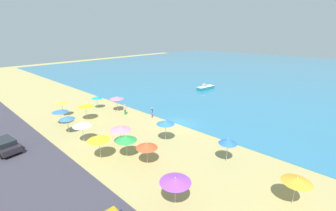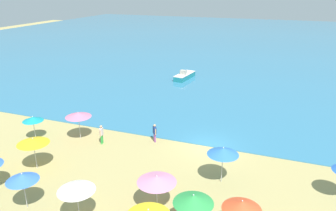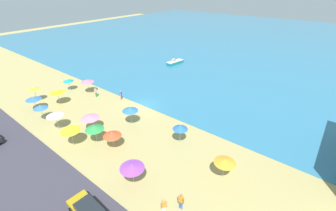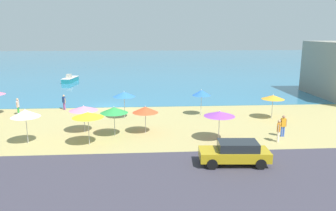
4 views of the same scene
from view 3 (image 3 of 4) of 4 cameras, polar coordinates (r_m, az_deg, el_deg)
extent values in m
plane|color=tan|center=(34.74, -6.04, -0.16)|extent=(160.00, 160.00, 0.00)
cube|color=teal|center=(81.19, 22.73, 14.95)|extent=(150.00, 110.00, 0.05)
cube|color=#3B3744|center=(27.51, -33.69, -14.63)|extent=(80.00, 8.00, 0.06)
cylinder|color=#B2B2B7|center=(27.96, -17.86, -7.29)|extent=(0.05, 0.05, 1.89)
cone|color=green|center=(27.33, -18.21, -5.38)|extent=(2.16, 2.16, 0.46)
sphere|color=silver|center=(27.19, -18.29, -4.93)|extent=(0.08, 0.08, 0.08)
cylinder|color=#B2B2B7|center=(35.12, -29.26, -1.91)|extent=(0.05, 0.05, 1.93)
cone|color=blue|center=(34.63, -29.70, -0.32)|extent=(1.87, 1.87, 0.42)
sphere|color=silver|center=(34.53, -29.79, 0.03)|extent=(0.08, 0.08, 0.08)
cylinder|color=#B2B2B7|center=(22.23, -8.91, -17.08)|extent=(0.05, 0.05, 1.92)
cone|color=purple|center=(21.47, -9.13, -15.06)|extent=(2.31, 2.31, 0.36)
sphere|color=silver|center=(21.32, -9.18, -14.66)|extent=(0.08, 0.08, 0.08)
cylinder|color=#B2B2B7|center=(38.49, -30.65, 0.19)|extent=(0.05, 0.05, 1.78)
cone|color=blue|center=(38.08, -31.03, 1.53)|extent=(2.15, 2.15, 0.36)
sphere|color=silver|center=(38.00, -31.11, 1.81)|extent=(0.08, 0.08, 0.08)
cylinder|color=#B2B2B7|center=(41.23, -30.53, 2.24)|extent=(0.05, 0.05, 2.07)
cone|color=gold|center=(40.80, -30.94, 3.70)|extent=(1.73, 1.73, 0.36)
sphere|color=silver|center=(40.72, -31.01, 3.97)|extent=(0.08, 0.08, 0.08)
cylinder|color=#B2B2B7|center=(32.13, -26.37, -3.85)|extent=(0.05, 0.05, 2.06)
cone|color=white|center=(31.53, -26.86, -1.95)|extent=(2.08, 2.08, 0.52)
sphere|color=silver|center=(31.40, -26.97, -1.50)|extent=(0.08, 0.08, 0.08)
cylinder|color=#B2B2B7|center=(28.35, -23.16, -7.58)|extent=(0.05, 0.05, 2.09)
cone|color=yellow|center=(27.71, -23.63, -5.60)|extent=(2.25, 2.25, 0.38)
sphere|color=silver|center=(27.59, -23.71, -5.22)|extent=(0.08, 0.08, 0.08)
cylinder|color=#B2B2B7|center=(42.97, -23.74, 4.65)|extent=(0.05, 0.05, 1.73)
cone|color=teal|center=(42.61, -24.01, 5.86)|extent=(1.73, 1.73, 0.36)
sphere|color=silver|center=(42.54, -24.06, 6.12)|extent=(0.08, 0.08, 0.08)
cylinder|color=#B2B2B7|center=(26.60, -13.74, -8.90)|extent=(0.05, 0.05, 1.73)
cone|color=#E74F28|center=(25.98, -14.02, -7.06)|extent=(2.07, 2.07, 0.48)
sphere|color=silver|center=(25.83, -14.09, -6.58)|extent=(0.08, 0.08, 0.08)
cylinder|color=#B2B2B7|center=(30.30, -18.88, -4.46)|extent=(0.05, 0.05, 1.84)
cone|color=pink|center=(29.76, -19.20, -2.77)|extent=(2.32, 2.32, 0.36)
sphere|color=silver|center=(29.66, -19.26, -2.43)|extent=(0.08, 0.08, 0.08)
cylinder|color=#B2B2B7|center=(38.50, -25.97, 1.64)|extent=(0.05, 0.05, 2.05)
cone|color=yellow|center=(38.04, -26.35, 3.19)|extent=(2.25, 2.25, 0.36)
sphere|color=silver|center=(37.95, -26.41, 3.47)|extent=(0.08, 0.08, 0.08)
cylinder|color=#B2B2B7|center=(30.13, -9.40, -3.00)|extent=(0.05, 0.05, 2.14)
cone|color=#3071C0|center=(29.49, -9.59, -0.94)|extent=(2.09, 2.09, 0.46)
sphere|color=silver|center=(29.36, -9.63, -0.50)|extent=(0.08, 0.08, 0.08)
cylinder|color=#B2B2B7|center=(40.58, -19.56, 4.37)|extent=(0.05, 0.05, 2.09)
cone|color=#D47294|center=(40.14, -19.84, 5.89)|extent=(2.18, 2.18, 0.36)
sphere|color=silver|center=(40.06, -19.89, 6.16)|extent=(0.08, 0.08, 0.08)
cylinder|color=#B2B2B7|center=(26.56, 3.07, -7.66)|extent=(0.05, 0.05, 2.01)
cone|color=blue|center=(25.85, 3.14, -5.50)|extent=(1.77, 1.77, 0.52)
sphere|color=silver|center=(25.69, 3.16, -4.97)|extent=(0.08, 0.08, 0.08)
cylinder|color=#B2B2B7|center=(23.11, 13.93, -15.54)|extent=(0.05, 0.05, 1.91)
cone|color=gold|center=(22.37, 14.27, -13.54)|extent=(2.10, 2.10, 0.37)
sphere|color=silver|center=(22.23, 14.34, -13.13)|extent=(0.08, 0.08, 0.08)
cylinder|color=white|center=(20.34, -1.31, -24.98)|extent=(0.14, 0.14, 0.81)
cylinder|color=white|center=(20.37, -0.79, -24.84)|extent=(0.14, 0.14, 0.81)
cube|color=orange|center=(19.77, -1.07, -23.67)|extent=(0.37, 0.42, 0.64)
sphere|color=tan|center=(19.42, -1.08, -22.87)|extent=(0.22, 0.22, 0.22)
cylinder|color=tan|center=(19.77, -1.78, -23.95)|extent=(0.09, 0.09, 0.58)
cylinder|color=tan|center=(19.86, -0.36, -23.57)|extent=(0.09, 0.09, 0.58)
cylinder|color=blue|center=(20.66, 3.04, -23.81)|extent=(0.14, 0.14, 0.81)
cylinder|color=blue|center=(20.61, 3.51, -24.01)|extent=(0.14, 0.14, 0.81)
cube|color=orange|center=(20.05, 3.34, -22.66)|extent=(0.38, 0.26, 0.65)
sphere|color=#9B6A57|center=(19.70, 3.38, -21.84)|extent=(0.22, 0.22, 0.22)
cylinder|color=#9B6A57|center=(20.16, 2.69, -22.47)|extent=(0.09, 0.09, 0.58)
cylinder|color=#9B6A57|center=(20.03, 3.98, -23.02)|extent=(0.09, 0.09, 0.58)
cylinder|color=green|center=(39.07, -17.66, 2.68)|extent=(0.14, 0.14, 0.79)
cylinder|color=green|center=(38.97, -17.84, 2.57)|extent=(0.14, 0.14, 0.79)
cube|color=silver|center=(38.72, -17.91, 3.56)|extent=(0.27, 0.39, 0.63)
sphere|color=tan|center=(38.55, -18.01, 4.16)|extent=(0.22, 0.22, 0.22)
cylinder|color=tan|center=(38.89, -17.65, 3.63)|extent=(0.09, 0.09, 0.56)
cylinder|color=tan|center=(38.60, -18.15, 3.36)|extent=(0.09, 0.09, 0.56)
cylinder|color=#9C4F9E|center=(37.15, -11.80, 2.06)|extent=(0.14, 0.14, 0.76)
cylinder|color=#9C4F9E|center=(36.99, -11.83, 1.94)|extent=(0.14, 0.14, 0.76)
cube|color=navy|center=(36.78, -11.92, 2.95)|extent=(0.40, 0.42, 0.60)
sphere|color=tan|center=(36.59, -11.99, 3.55)|extent=(0.22, 0.22, 0.22)
cylinder|color=tan|center=(37.01, -11.87, 3.04)|extent=(0.09, 0.09, 0.54)
cylinder|color=tan|center=(36.58, -11.96, 2.71)|extent=(0.09, 0.09, 0.54)
cylinder|color=black|center=(33.44, -36.86, -7.05)|extent=(0.66, 0.29, 0.64)
cube|color=#1E2328|center=(20.29, -19.38, -23.64)|extent=(2.45, 1.61, 0.53)
cylinder|color=black|center=(21.81, -23.25, -23.31)|extent=(0.65, 0.26, 0.64)
cylinder|color=black|center=(22.12, -19.49, -21.40)|extent=(0.65, 0.26, 0.64)
cube|color=teal|center=(52.64, 1.78, 10.80)|extent=(1.92, 4.46, 0.67)
cube|color=teal|center=(54.25, 3.57, 11.39)|extent=(0.80, 0.54, 0.40)
cube|color=silver|center=(52.53, 1.79, 11.19)|extent=(2.00, 4.47, 0.08)
cube|color=#B2AD9E|center=(52.14, 1.45, 11.39)|extent=(0.88, 0.71, 0.67)
camera|label=1|loc=(5.74, -35.82, -36.06)|focal=24.00mm
camera|label=2|loc=(16.84, -56.43, 0.55)|focal=35.00mm
camera|label=4|loc=(23.63, -78.21, -18.87)|focal=35.00mm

